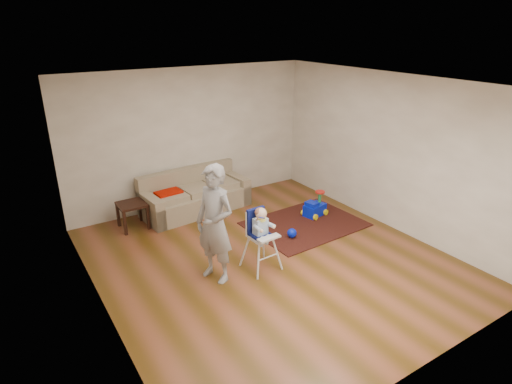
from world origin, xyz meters
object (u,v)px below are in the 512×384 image
side_table (133,216)px  ride_on_toy (315,204)px  toy_ball (292,233)px  sofa (196,192)px  high_chair (261,239)px  adult (215,224)px

side_table → ride_on_toy: size_ratio=1.04×
side_table → toy_ball: side_table is taller
sofa → toy_ball: size_ratio=13.04×
sofa → high_chair: high_chair is taller
toy_ball → high_chair: high_chair is taller
high_chair → side_table: bearing=113.6°
sofa → toy_ball: bearing=-70.5°
toy_ball → side_table: bearing=139.0°
sofa → ride_on_toy: sofa is taller
ride_on_toy → adult: size_ratio=0.27×
high_chair → adult: size_ratio=0.58×
side_table → high_chair: size_ratio=0.48×
side_table → sofa: bearing=2.7°
side_table → high_chair: bearing=-63.4°
side_table → adult: size_ratio=0.28×
side_table → high_chair: 2.66m
high_chair → toy_ball: bearing=24.1°
ride_on_toy → high_chair: high_chair is taller
toy_ball → high_chair: 1.15m
ride_on_toy → toy_ball: size_ratio=2.78×
high_chair → sofa: bearing=85.0°
adult → high_chair: bearing=59.1°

